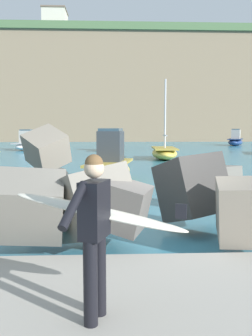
# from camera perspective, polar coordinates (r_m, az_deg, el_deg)

# --- Properties ---
(ground_plane) EXTENTS (400.00, 400.00, 0.00)m
(ground_plane) POSITION_cam_1_polar(r_m,az_deg,el_deg) (8.00, 4.00, -10.39)
(ground_plane) COLOR teal
(walkway_path) EXTENTS (48.00, 4.40, 0.24)m
(walkway_path) POSITION_cam_1_polar(r_m,az_deg,el_deg) (4.31, 10.73, -24.04)
(walkway_path) COLOR #9E998E
(walkway_path) RESTS_ON ground
(breakwater_jetty) EXTENTS (28.43, 5.82, 2.47)m
(breakwater_jetty) POSITION_cam_1_polar(r_m,az_deg,el_deg) (8.50, 8.49, -2.71)
(breakwater_jetty) COLOR slate
(breakwater_jetty) RESTS_ON ground
(surfer_with_board) EXTENTS (2.08, 1.47, 1.78)m
(surfer_with_board) POSITION_cam_1_polar(r_m,az_deg,el_deg) (4.02, -4.73, -8.30)
(surfer_with_board) COLOR black
(surfer_with_board) RESTS_ON walkway_path
(boat_near_left) EXTENTS (2.56, 4.77, 2.06)m
(boat_near_left) POSITION_cam_1_polar(r_m,az_deg,el_deg) (36.81, -2.12, 3.69)
(boat_near_left) COLOR #1E6656
(boat_near_left) RESTS_ON ground
(boat_near_centre) EXTENTS (3.42, 4.74, 2.17)m
(boat_near_centre) POSITION_cam_1_polar(r_m,az_deg,el_deg) (50.36, 16.51, 4.11)
(boat_near_centre) COLOR navy
(boat_near_centre) RESTS_ON ground
(boat_near_right) EXTENTS (2.38, 4.29, 2.27)m
(boat_near_right) POSITION_cam_1_polar(r_m,az_deg,el_deg) (15.68, -2.51, 0.37)
(boat_near_right) COLOR #EAC64C
(boat_near_right) RESTS_ON ground
(boat_mid_left) EXTENTS (3.17, 5.18, 2.13)m
(boat_mid_left) POSITION_cam_1_polar(r_m,az_deg,el_deg) (39.63, -14.70, 3.62)
(boat_mid_left) COLOR white
(boat_mid_left) RESTS_ON ground
(boat_mid_centre) EXTENTS (2.01, 4.55, 5.72)m
(boat_mid_centre) POSITION_cam_1_polar(r_m,az_deg,el_deg) (27.11, 5.93, 2.37)
(boat_mid_centre) COLOR #EAC64C
(boat_mid_centre) RESTS_ON ground
(headland_bluff) EXTENTS (80.42, 43.75, 19.11)m
(headland_bluff) POSITION_cam_1_polar(r_m,az_deg,el_deg) (83.58, 5.23, 11.18)
(headland_bluff) COLOR #847056
(headland_bluff) RESTS_ON ground
(station_building_west) EXTENTS (4.63, 6.18, 6.24)m
(station_building_west) POSITION_cam_1_polar(r_m,az_deg,el_deg) (79.46, -10.84, 20.63)
(station_building_west) COLOR beige
(station_building_west) RESTS_ON headland_bluff
(station_building_central) EXTENTS (5.53, 6.23, 6.07)m
(station_building_central) POSITION_cam_1_polar(r_m,az_deg,el_deg) (88.87, -7.63, 19.07)
(station_building_central) COLOR #B2ADA3
(station_building_central) RESTS_ON headland_bluff
(station_building_east) EXTENTS (7.75, 5.51, 4.82)m
(station_building_east) POSITION_cam_1_polar(r_m,az_deg,el_deg) (89.02, 8.64, 18.61)
(station_building_east) COLOR beige
(station_building_east) RESTS_ON headland_bluff
(station_building_annex) EXTENTS (4.56, 8.26, 3.98)m
(station_building_annex) POSITION_cam_1_polar(r_m,az_deg,el_deg) (91.30, -6.24, 18.06)
(station_building_annex) COLOR beige
(station_building_annex) RESTS_ON headland_bluff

